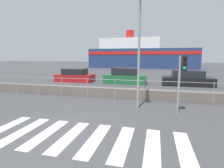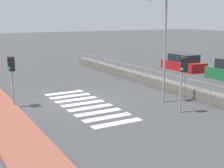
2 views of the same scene
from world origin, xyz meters
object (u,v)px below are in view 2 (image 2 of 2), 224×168
object	(u,v)px
traffic_light_near	(11,68)
parked_car_red	(183,63)
streetlamp	(161,37)
traffic_light_far	(183,72)

from	to	relation	value
traffic_light_near	parked_car_red	xyz separation A→B (m)	(-4.62, 15.34, -1.42)
traffic_light_near	streetlamp	size ratio (longest dim) A/B	0.46
streetlamp	parked_car_red	size ratio (longest dim) A/B	1.40
traffic_light_far	parked_car_red	xyz separation A→B (m)	(-9.49, 8.65, -1.38)
traffic_light_far	streetlamp	bearing A→B (deg)	173.30
streetlamp	parked_car_red	bearing A→B (deg)	131.68
traffic_light_far	streetlamp	distance (m)	2.52
traffic_light_near	parked_car_red	distance (m)	16.08
traffic_light_far	streetlamp	size ratio (longest dim) A/B	0.48
traffic_light_near	streetlamp	bearing A→B (deg)	67.41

